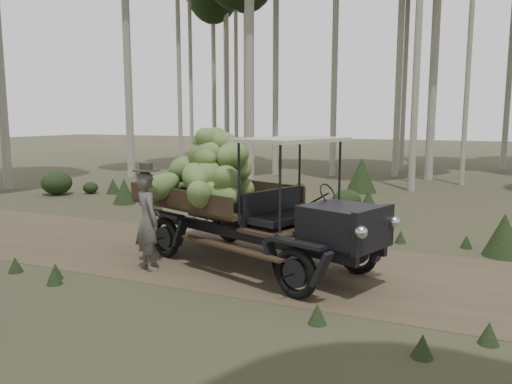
% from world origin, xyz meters
% --- Properties ---
extents(ground, '(120.00, 120.00, 0.00)m').
position_xyz_m(ground, '(0.00, 0.00, 0.00)').
color(ground, '#473D2B').
rests_on(ground, ground).
extents(dirt_track, '(70.00, 4.00, 0.01)m').
position_xyz_m(dirt_track, '(0.00, 0.00, 0.00)').
color(dirt_track, brown).
rests_on(dirt_track, ground).
extents(banana_truck, '(5.74, 3.58, 2.77)m').
position_xyz_m(banana_truck, '(-0.43, -0.07, 1.63)').
color(banana_truck, black).
rests_on(banana_truck, ground).
extents(farmer, '(0.82, 0.76, 2.04)m').
position_xyz_m(farmer, '(-1.52, -1.25, 0.97)').
color(farmer, '#52504B').
rests_on(farmer, ground).
extents(undergrowth, '(23.43, 23.63, 1.32)m').
position_xyz_m(undergrowth, '(0.97, -1.37, 0.49)').
color(undergrowth, '#233319').
rests_on(undergrowth, ground).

